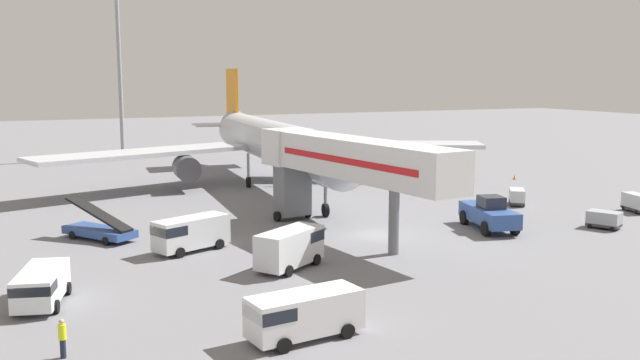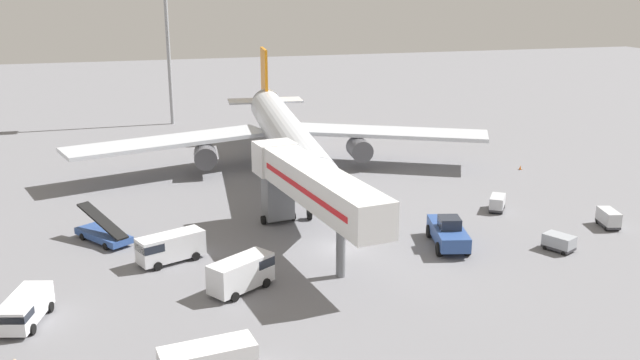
% 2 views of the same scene
% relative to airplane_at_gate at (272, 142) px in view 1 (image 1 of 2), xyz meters
% --- Properties ---
extents(ground_plane, '(300.00, 300.00, 0.00)m').
position_rel_airplane_at_gate_xyz_m(ground_plane, '(-0.97, -23.76, -4.71)').
color(ground_plane, slate).
extents(airplane_at_gate, '(48.50, 48.87, 12.36)m').
position_rel_airplane_at_gate_xyz_m(airplane_at_gate, '(0.00, 0.00, 0.00)').
color(airplane_at_gate, silver).
rests_on(airplane_at_gate, ground).
extents(jet_bridge, '(6.09, 20.90, 7.29)m').
position_rel_airplane_at_gate_xyz_m(jet_bridge, '(-3.31, -23.17, 0.79)').
color(jet_bridge, silver).
rests_on(jet_bridge, ground).
extents(pushback_tug, '(3.80, 6.67, 2.60)m').
position_rel_airplane_at_gate_xyz_m(pushback_tug, '(7.82, -25.74, -3.51)').
color(pushback_tug, '#2D4C8E').
rests_on(pushback_tug, ground).
extents(belt_loader_truck, '(4.83, 5.81, 2.87)m').
position_rel_airplane_at_gate_xyz_m(belt_loader_truck, '(-19.42, -16.95, -3.97)').
color(belt_loader_truck, '#2D4C8E').
rests_on(belt_loader_truck, ground).
extents(service_van_near_center, '(5.37, 2.66, 2.07)m').
position_rel_airplane_at_gate_xyz_m(service_van_near_center, '(-13.70, -40.26, -3.52)').
color(service_van_near_center, white).
rests_on(service_van_near_center, ground).
extents(service_van_near_right, '(5.09, 4.24, 2.37)m').
position_rel_airplane_at_gate_xyz_m(service_van_near_right, '(-9.80, -29.38, -3.37)').
color(service_van_near_right, silver).
rests_on(service_van_near_right, ground).
extents(service_van_near_left, '(3.16, 5.21, 1.82)m').
position_rel_airplane_at_gate_xyz_m(service_van_near_left, '(-23.95, -30.61, -3.65)').
color(service_van_near_left, white).
rests_on(service_van_near_left, ground).
extents(service_van_mid_center, '(5.46, 3.65, 2.25)m').
position_rel_airplane_at_gate_xyz_m(service_van_mid_center, '(-14.42, -22.90, -3.43)').
color(service_van_mid_center, silver).
rests_on(service_van_mid_center, ground).
extents(baggage_cart_rear_left, '(2.38, 2.75, 1.32)m').
position_rel_airplane_at_gate_xyz_m(baggage_cart_rear_left, '(16.05, -29.05, -3.97)').
color(baggage_cart_rear_left, '#38383D').
rests_on(baggage_cart_rear_left, ground).
extents(baggage_cart_outer_right, '(2.54, 2.83, 1.44)m').
position_rel_airplane_at_gate_xyz_m(baggage_cart_outer_right, '(16.46, -18.62, -3.91)').
color(baggage_cart_outer_right, '#38383D').
rests_on(baggage_cart_outer_right, ground).
extents(baggage_cart_mid_left, '(1.81, 2.83, 1.57)m').
position_rel_airplane_at_gate_xyz_m(baggage_cart_mid_left, '(23.56, -25.44, -3.85)').
color(baggage_cart_mid_left, '#38383D').
rests_on(baggage_cart_mid_left, ground).
extents(ground_crew_worker_foreground, '(0.39, 0.39, 1.67)m').
position_rel_airplane_at_gate_xyz_m(ground_crew_worker_foreground, '(-23.49, -38.10, -3.82)').
color(ground_crew_worker_foreground, '#1E2333').
rests_on(ground_crew_worker_foreground, ground).
extents(safety_cone_alpha, '(0.33, 0.33, 0.50)m').
position_rel_airplane_at_gate_xyz_m(safety_cone_alpha, '(26.68, -6.10, -4.46)').
color(safety_cone_alpha, black).
rests_on(safety_cone_alpha, ground).
extents(apron_light_mast, '(2.40, 2.40, 27.51)m').
position_rel_airplane_at_gate_xyz_m(apron_light_mast, '(-10.13, 32.48, 14.18)').
color(apron_light_mast, '#93969B').
rests_on(apron_light_mast, ground).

